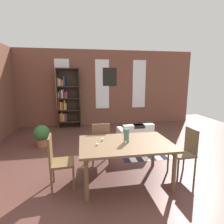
{
  "coord_description": "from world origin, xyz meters",
  "views": [
    {
      "loc": [
        -0.84,
        -3.28,
        1.9
      ],
      "look_at": [
        0.02,
        1.77,
        0.93
      ],
      "focal_mm": 28.8,
      "sensor_mm": 36.0,
      "label": 1
    }
  ],
  "objects_px": {
    "vase_on_table": "(126,136)",
    "potted_plant_window": "(149,127)",
    "dining_table": "(126,147)",
    "armchair_white": "(134,139)",
    "bookshelf_tall": "(67,99)",
    "potted_plant_by_shelf": "(103,129)",
    "dining_chair_head_left": "(58,160)",
    "potted_plant_corner": "(42,135)",
    "dining_chair_far_left": "(101,142)",
    "dining_chair_head_right": "(185,150)"
  },
  "relations": [
    {
      "from": "dining_table",
      "to": "dining_chair_far_left",
      "type": "height_order",
      "value": "dining_chair_far_left"
    },
    {
      "from": "vase_on_table",
      "to": "dining_chair_far_left",
      "type": "relative_size",
      "value": 0.27
    },
    {
      "from": "dining_chair_head_left",
      "to": "potted_plant_by_shelf",
      "type": "relative_size",
      "value": 2.12
    },
    {
      "from": "armchair_white",
      "to": "potted_plant_by_shelf",
      "type": "relative_size",
      "value": 1.89
    },
    {
      "from": "dining_chair_head_left",
      "to": "armchair_white",
      "type": "height_order",
      "value": "dining_chair_head_left"
    },
    {
      "from": "vase_on_table",
      "to": "potted_plant_corner",
      "type": "distance_m",
      "value": 2.89
    },
    {
      "from": "dining_table",
      "to": "potted_plant_by_shelf",
      "type": "xyz_separation_m",
      "value": [
        -0.09,
        2.74,
        -0.43
      ]
    },
    {
      "from": "dining_chair_head_left",
      "to": "potted_plant_window",
      "type": "distance_m",
      "value": 3.94
    },
    {
      "from": "potted_plant_corner",
      "to": "dining_chair_far_left",
      "type": "bearing_deg",
      "value": -40.79
    },
    {
      "from": "potted_plant_corner",
      "to": "potted_plant_window",
      "type": "bearing_deg",
      "value": 11.63
    },
    {
      "from": "vase_on_table",
      "to": "potted_plant_corner",
      "type": "xyz_separation_m",
      "value": [
        -1.92,
        2.09,
        -0.54
      ]
    },
    {
      "from": "potted_plant_by_shelf",
      "to": "potted_plant_corner",
      "type": "relative_size",
      "value": 0.73
    },
    {
      "from": "vase_on_table",
      "to": "potted_plant_window",
      "type": "height_order",
      "value": "vase_on_table"
    },
    {
      "from": "dining_chair_head_left",
      "to": "potted_plant_window",
      "type": "height_order",
      "value": "dining_chair_head_left"
    },
    {
      "from": "dining_chair_far_left",
      "to": "bookshelf_tall",
      "type": "xyz_separation_m",
      "value": [
        -0.95,
        3.33,
        0.61
      ]
    },
    {
      "from": "armchair_white",
      "to": "dining_chair_far_left",
      "type": "bearing_deg",
      "value": -145.18
    },
    {
      "from": "bookshelf_tall",
      "to": "potted_plant_by_shelf",
      "type": "distance_m",
      "value": 2.03
    },
    {
      "from": "dining_chair_head_right",
      "to": "armchair_white",
      "type": "distance_m",
      "value": 1.59
    },
    {
      "from": "dining_table",
      "to": "armchair_white",
      "type": "bearing_deg",
      "value": 67.2
    },
    {
      "from": "dining_chair_far_left",
      "to": "potted_plant_corner",
      "type": "distance_m",
      "value": 2.02
    },
    {
      "from": "vase_on_table",
      "to": "bookshelf_tall",
      "type": "relative_size",
      "value": 0.11
    },
    {
      "from": "dining_chair_far_left",
      "to": "bookshelf_tall",
      "type": "bearing_deg",
      "value": 105.95
    },
    {
      "from": "dining_table",
      "to": "bookshelf_tall",
      "type": "relative_size",
      "value": 0.73
    },
    {
      "from": "vase_on_table",
      "to": "dining_chair_head_right",
      "type": "height_order",
      "value": "vase_on_table"
    },
    {
      "from": "dining_table",
      "to": "bookshelf_tall",
      "type": "height_order",
      "value": "bookshelf_tall"
    },
    {
      "from": "vase_on_table",
      "to": "dining_chair_head_right",
      "type": "xyz_separation_m",
      "value": [
        1.19,
        0.0,
        -0.37
      ]
    },
    {
      "from": "potted_plant_window",
      "to": "dining_chair_far_left",
      "type": "bearing_deg",
      "value": -133.48
    },
    {
      "from": "dining_chair_far_left",
      "to": "dining_chair_head_left",
      "type": "xyz_separation_m",
      "value": [
        -0.83,
        -0.78,
        0.0
      ]
    },
    {
      "from": "potted_plant_window",
      "to": "dining_chair_head_left",
      "type": "bearing_deg",
      "value": -134.42
    },
    {
      "from": "dining_chair_head_left",
      "to": "dining_table",
      "type": "bearing_deg",
      "value": 0.21
    },
    {
      "from": "armchair_white",
      "to": "potted_plant_corner",
      "type": "distance_m",
      "value": 2.6
    },
    {
      "from": "bookshelf_tall",
      "to": "vase_on_table",
      "type": "bearing_deg",
      "value": -71.9
    },
    {
      "from": "potted_plant_by_shelf",
      "to": "potted_plant_window",
      "type": "bearing_deg",
      "value": 1.98
    },
    {
      "from": "dining_chair_head_left",
      "to": "potted_plant_corner",
      "type": "xyz_separation_m",
      "value": [
        -0.7,
        2.1,
        -0.17
      ]
    },
    {
      "from": "potted_plant_window",
      "to": "armchair_white",
      "type": "bearing_deg",
      "value": -124.81
    },
    {
      "from": "dining_chair_head_left",
      "to": "dining_chair_head_right",
      "type": "relative_size",
      "value": 1.0
    },
    {
      "from": "vase_on_table",
      "to": "armchair_white",
      "type": "distance_m",
      "value": 1.7
    },
    {
      "from": "dining_chair_head_left",
      "to": "potted_plant_window",
      "type": "xyz_separation_m",
      "value": [
        2.75,
        2.81,
        -0.3
      ]
    },
    {
      "from": "armchair_white",
      "to": "potted_plant_by_shelf",
      "type": "distance_m",
      "value": 1.46
    },
    {
      "from": "dining_chair_head_right",
      "to": "potted_plant_corner",
      "type": "distance_m",
      "value": 3.75
    },
    {
      "from": "dining_table",
      "to": "dining_chair_far_left",
      "type": "distance_m",
      "value": 0.88
    },
    {
      "from": "dining_chair_head_right",
      "to": "dining_chair_far_left",
      "type": "bearing_deg",
      "value": 154.02
    },
    {
      "from": "dining_chair_head_left",
      "to": "potted_plant_window",
      "type": "bearing_deg",
      "value": 45.58
    },
    {
      "from": "vase_on_table",
      "to": "dining_chair_head_left",
      "type": "distance_m",
      "value": 1.27
    },
    {
      "from": "dining_chair_head_right",
      "to": "potted_plant_window",
      "type": "relative_size",
      "value": 2.36
    },
    {
      "from": "armchair_white",
      "to": "vase_on_table",
      "type": "bearing_deg",
      "value": -112.4
    },
    {
      "from": "bookshelf_tall",
      "to": "potted_plant_window",
      "type": "distance_m",
      "value": 3.28
    },
    {
      "from": "dining_chair_head_left",
      "to": "vase_on_table",
      "type": "bearing_deg",
      "value": 0.21
    },
    {
      "from": "vase_on_table",
      "to": "bookshelf_tall",
      "type": "height_order",
      "value": "bookshelf_tall"
    },
    {
      "from": "dining_chair_head_right",
      "to": "potted_plant_corner",
      "type": "height_order",
      "value": "dining_chair_head_right"
    }
  ]
}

